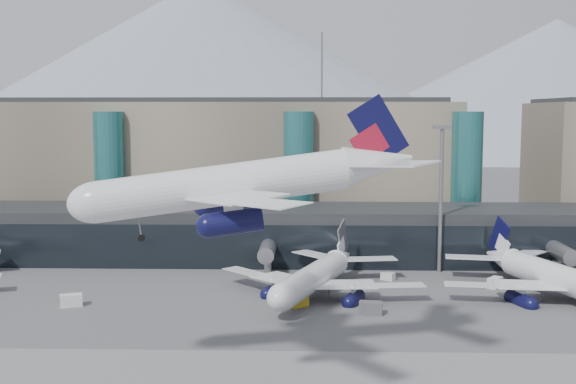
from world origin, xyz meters
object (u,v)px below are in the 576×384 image
at_px(veh_a, 71,300).
at_px(veh_g, 388,276).
at_px(jet_parked_mid, 320,267).
at_px(hero_jet, 258,171).
at_px(lightmast_mid, 441,190).
at_px(veh_h, 296,300).
at_px(veh_d, 495,283).
at_px(veh_c, 371,308).
at_px(jet_parked_right, 546,266).

xyz_separation_m(veh_a, veh_g, (47.49, 17.70, -0.23)).
bearing_deg(jet_parked_mid, hero_jet, -170.30).
height_order(lightmast_mid, veh_a, lightmast_mid).
xyz_separation_m(lightmast_mid, veh_h, (-24.66, -23.41, -13.50)).
xyz_separation_m(veh_a, veh_h, (32.48, 0.70, 0.06)).
bearing_deg(veh_h, veh_d, -18.40).
relative_size(hero_jet, veh_d, 12.52).
relative_size(veh_c, veh_g, 1.46).
xyz_separation_m(jet_parked_mid, veh_c, (6.93, -11.40, -3.33)).
height_order(jet_parked_mid, veh_d, jet_parked_mid).
height_order(jet_parked_mid, veh_c, jet_parked_mid).
height_order(lightmast_mid, veh_c, lightmast_mid).
height_order(hero_jet, jet_parked_mid, hero_jet).
distance_m(lightmast_mid, jet_parked_mid, 28.27).
distance_m(jet_parked_mid, veh_h, 9.09).
bearing_deg(lightmast_mid, veh_h, -136.49).
relative_size(veh_c, veh_h, 0.96).
bearing_deg(jet_parked_mid, veh_a, 123.15).
bearing_deg(jet_parked_right, hero_jet, 113.43).
bearing_deg(veh_c, veh_g, 85.15).
xyz_separation_m(jet_parked_mid, veh_h, (-3.46, -7.73, -3.30)).
distance_m(jet_parked_mid, veh_a, 37.07).
bearing_deg(lightmast_mid, veh_d, -58.77).
bearing_deg(veh_c, veh_h, 168.26).
bearing_deg(veh_d, veh_a, 138.16).
bearing_deg(jet_parked_right, veh_a, 78.15).
xyz_separation_m(lightmast_mid, veh_g, (-9.65, -6.41, -13.78)).
relative_size(lightmast_mid, veh_a, 8.32).
height_order(jet_parked_mid, veh_g, jet_parked_mid).
xyz_separation_m(hero_jet, veh_h, (3.29, 29.65, -21.09)).
relative_size(lightmast_mid, veh_g, 11.69).
height_order(veh_d, veh_g, veh_d).
xyz_separation_m(jet_parked_mid, veh_a, (-35.94, -8.43, -3.36)).
xyz_separation_m(jet_parked_right, veh_d, (-6.58, 4.33, -3.62)).
height_order(hero_jet, veh_a, hero_jet).
height_order(jet_parked_right, veh_a, jet_parked_right).
bearing_deg(veh_g, veh_a, -124.51).
bearing_deg(hero_jet, veh_g, 58.83).
height_order(jet_parked_right, veh_c, jet_parked_right).
height_order(veh_c, veh_g, veh_c).
bearing_deg(veh_a, veh_h, -18.98).
bearing_deg(veh_c, jet_parked_mid, 129.03).
height_order(veh_d, veh_h, veh_h).
relative_size(lightmast_mid, veh_h, 7.68).
distance_m(lightmast_mid, veh_a, 63.48).
bearing_deg(lightmast_mid, jet_parked_right, -49.31).
bearing_deg(veh_h, lightmast_mid, 4.03).
relative_size(jet_parked_right, veh_h, 10.98).
distance_m(jet_parked_right, veh_d, 8.67).
relative_size(lightmast_mid, jet_parked_mid, 0.74).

